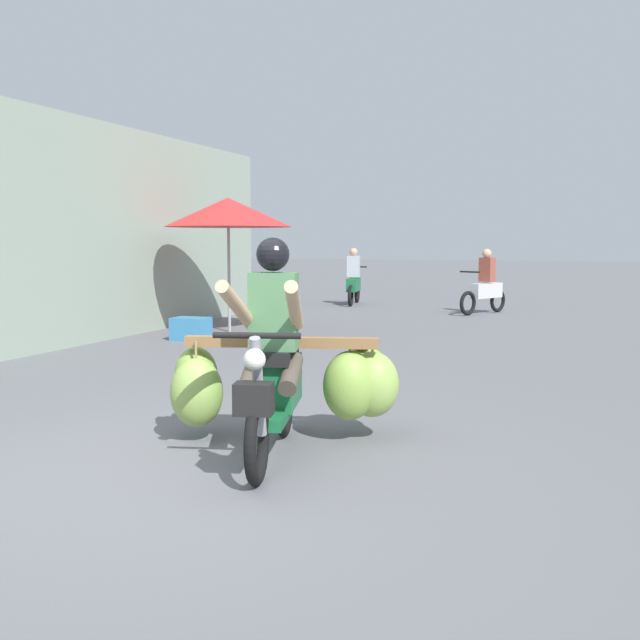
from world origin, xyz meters
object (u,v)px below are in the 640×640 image
motorbike_distant_ahead_left (485,287)px  motorbike_distant_ahead_right (354,282)px  produce_crate (191,329)px  market_umbrella_near_shop (228,212)px  motorbike_main_loaded (294,376)px

motorbike_distant_ahead_left → motorbike_distant_ahead_right: bearing=160.2°
motorbike_distant_ahead_right → produce_crate: motorbike_distant_ahead_right is taller
motorbike_distant_ahead_right → produce_crate: bearing=-93.1°
motorbike_distant_ahead_right → market_umbrella_near_shop: (-0.32, -6.10, 1.48)m
motorbike_main_loaded → motorbike_distant_ahead_right: motorbike_main_loaded is taller
motorbike_main_loaded → motorbike_distant_ahead_left: size_ratio=1.30×
produce_crate → motorbike_distant_ahead_right: bearing=86.9°
market_umbrella_near_shop → motorbike_distant_ahead_right: bearing=87.0°
motorbike_main_loaded → market_umbrella_near_shop: 7.51m
motorbike_distant_ahead_left → produce_crate: motorbike_distant_ahead_left is taller
market_umbrella_near_shop → motorbike_distant_ahead_left: bearing=52.9°
motorbike_distant_ahead_left → market_umbrella_near_shop: (-3.69, -4.88, 1.48)m
motorbike_main_loaded → produce_crate: bearing=126.8°
motorbike_main_loaded → motorbike_distant_ahead_left: (-0.07, 11.20, 0.03)m
motorbike_main_loaded → motorbike_distant_ahead_right: (-3.44, 12.41, 0.03)m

